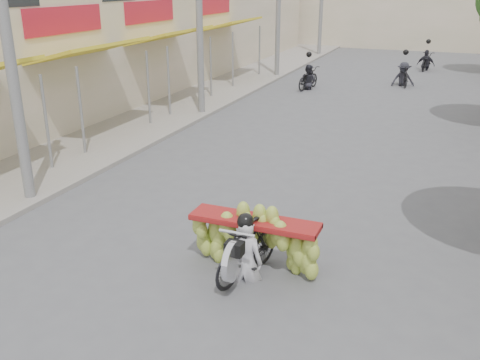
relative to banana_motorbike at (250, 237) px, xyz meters
name	(u,v)px	position (x,y,z in m)	size (l,w,h in m)	color
ground	(179,329)	(-0.38, -1.88, -0.68)	(120.00, 120.00, 0.00)	#545559
sidewalk_left	(199,95)	(-7.38, 13.12, -0.62)	(4.00, 60.00, 0.12)	gray
shophouse_row_left	(82,23)	(-12.37, 12.10, 2.32)	(9.77, 40.00, 6.00)	beige
utility_pole_near	(4,17)	(-5.78, 1.12, 3.35)	(0.60, 0.24, 8.00)	slate
utility_pole_mid	(199,2)	(-5.78, 10.12, 3.35)	(0.60, 0.24, 8.00)	slate
banana_motorbike	(250,237)	(0.00, 0.00, 0.00)	(2.25, 1.88, 1.99)	black
bg_motorbike_a	(308,73)	(-3.41, 16.45, 0.05)	(0.96, 1.86, 1.95)	black
bg_motorbike_b	(404,68)	(0.58, 18.87, 0.15)	(1.17, 1.89, 1.95)	black
bg_motorbike_c	(427,56)	(1.26, 24.18, 0.11)	(1.04, 1.75, 1.95)	black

